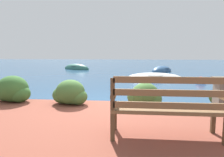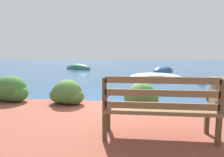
# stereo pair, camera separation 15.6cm
# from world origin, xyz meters

# --- Properties ---
(ground_plane) EXTENTS (80.00, 80.00, 0.00)m
(ground_plane) POSITION_xyz_m (0.00, 0.00, 0.00)
(ground_plane) COLOR navy
(park_bench) EXTENTS (1.60, 0.48, 0.93)m
(park_bench) POSITION_xyz_m (1.04, -2.19, 0.71)
(park_bench) COLOR brown
(park_bench) RESTS_ON patio_terrace
(hedge_clump_far_left) EXTENTS (0.98, 0.71, 0.67)m
(hedge_clump_far_left) POSITION_xyz_m (-2.49, -0.28, 0.51)
(hedge_clump_far_left) COLOR #38662D
(hedge_clump_far_left) RESTS_ON patio_terrace
(hedge_clump_left) EXTENTS (0.88, 0.64, 0.60)m
(hedge_clump_left) POSITION_xyz_m (-0.94, -0.40, 0.48)
(hedge_clump_left) COLOR #426B33
(hedge_clump_left) RESTS_ON patio_terrace
(hedge_clump_centre) EXTENTS (0.81, 0.58, 0.55)m
(hedge_clump_centre) POSITION_xyz_m (0.86, -0.39, 0.46)
(hedge_clump_centre) COLOR #426B33
(hedge_clump_centre) RESTS_ON patio_terrace
(rowboat_nearest) EXTENTS (3.10, 1.36, 0.62)m
(rowboat_nearest) POSITION_xyz_m (1.88, 6.32, 0.05)
(rowboat_nearest) COLOR silver
(rowboat_nearest) RESTS_ON ground_plane
(rowboat_mid) EXTENTS (2.30, 2.66, 0.81)m
(rowboat_mid) POSITION_xyz_m (2.95, 10.73, 0.07)
(rowboat_mid) COLOR #2D517A
(rowboat_mid) RESTS_ON ground_plane
(rowboat_far) EXTENTS (2.84, 2.05, 0.87)m
(rowboat_far) POSITION_xyz_m (-4.29, 12.38, 0.07)
(rowboat_far) COLOR #336B5B
(rowboat_far) RESTS_ON ground_plane
(mooring_buoy) EXTENTS (0.50, 0.50, 0.46)m
(mooring_buoy) POSITION_xyz_m (3.98, 5.02, 0.08)
(mooring_buoy) COLOR red
(mooring_buoy) RESTS_ON ground_plane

